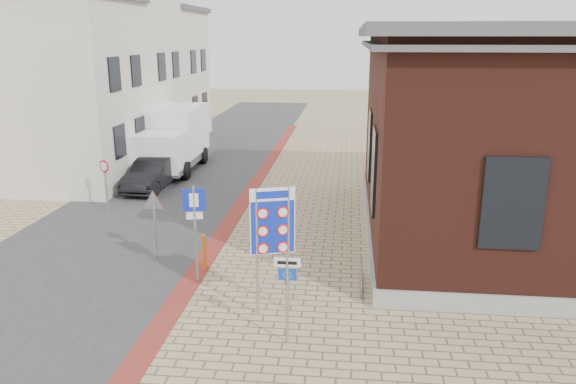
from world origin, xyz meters
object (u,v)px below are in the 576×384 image
at_px(sedan, 152,174).
at_px(bollard, 204,253).
at_px(border_sign, 273,224).
at_px(essen_sign, 287,285).
at_px(box_truck, 173,139).
at_px(parking_sign, 195,217).

height_order(sedan, bollard, sedan).
distance_m(sedan, border_sign, 12.92).
height_order(border_sign, essen_sign, border_sign).
bearing_deg(box_truck, border_sign, -64.99).
bearing_deg(box_truck, parking_sign, -70.88).
bearing_deg(border_sign, essen_sign, -88.19).
xyz_separation_m(box_truck, parking_sign, (4.70, -12.97, 0.28)).
bearing_deg(sedan, bollard, -59.48).
bearing_deg(bollard, parking_sign, -90.00).
bearing_deg(essen_sign, parking_sign, 134.20).
xyz_separation_m(border_sign, bollard, (-2.30, 2.30, -1.73)).
distance_m(sedan, box_truck, 3.74).
bearing_deg(essen_sign, sedan, 121.01).
relative_size(essen_sign, bollard, 1.97).
relative_size(box_truck, border_sign, 1.89).
xyz_separation_m(sedan, essen_sign, (7.35, -12.22, 0.71)).
distance_m(essen_sign, parking_sign, 4.05).
bearing_deg(parking_sign, bollard, 78.13).
bearing_deg(border_sign, bollard, 116.88).
relative_size(box_truck, parking_sign, 2.18).
distance_m(essen_sign, bollard, 4.70).
relative_size(sedan, bollard, 3.77).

